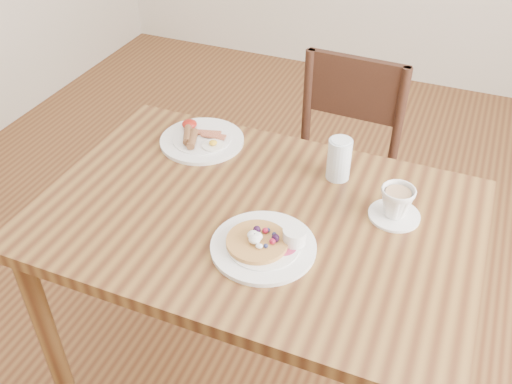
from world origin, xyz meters
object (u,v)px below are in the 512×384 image
at_px(chair_far, 337,166).
at_px(pancake_plate, 265,244).
at_px(teacup_saucer, 396,204).
at_px(dining_table, 256,239).
at_px(water_glass, 339,159).
at_px(breakfast_plate, 201,139).

bearing_deg(chair_far, pancake_plate, 92.93).
relative_size(pancake_plate, teacup_saucer, 1.93).
bearing_deg(teacup_saucer, chair_far, 118.40).
bearing_deg(dining_table, water_glass, 56.53).
xyz_separation_m(pancake_plate, water_glass, (0.08, 0.37, 0.05)).
height_order(dining_table, water_glass, water_glass).
relative_size(dining_table, water_glass, 9.41).
distance_m(breakfast_plate, teacup_saucer, 0.67).
distance_m(teacup_saucer, water_glass, 0.23).
distance_m(pancake_plate, teacup_saucer, 0.37).
bearing_deg(water_glass, teacup_saucer, -31.08).
relative_size(pancake_plate, water_glass, 2.12).
xyz_separation_m(teacup_saucer, water_glass, (-0.19, 0.12, 0.02)).
xyz_separation_m(chair_far, breakfast_plate, (-0.37, -0.40, 0.27)).
relative_size(teacup_saucer, water_glass, 1.10).
bearing_deg(dining_table, teacup_saucer, 19.73).
bearing_deg(breakfast_plate, chair_far, 47.60).
height_order(breakfast_plate, teacup_saucer, teacup_saucer).
xyz_separation_m(dining_table, teacup_saucer, (0.35, 0.13, 0.14)).
bearing_deg(water_glass, dining_table, -123.47).
bearing_deg(breakfast_plate, pancake_plate, -45.47).
bearing_deg(water_glass, pancake_plate, -103.07).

